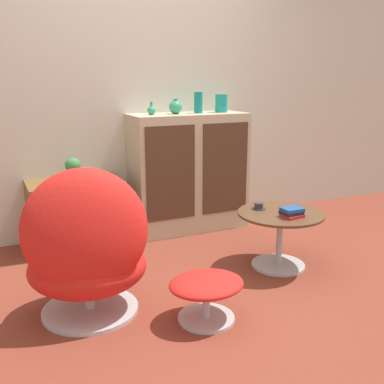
{
  "coord_description": "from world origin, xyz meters",
  "views": [
    {
      "loc": [
        -1.2,
        -2.45,
        1.37
      ],
      "look_at": [
        0.14,
        0.42,
        0.55
      ],
      "focal_mm": 42.0,
      "sensor_mm": 36.0,
      "label": 1
    }
  ],
  "objects": [
    {
      "name": "ground_plane",
      "position": [
        0.0,
        0.0,
        0.0
      ],
      "size": [
        12.0,
        12.0,
        0.0
      ],
      "primitive_type": "plane",
      "color": "brown"
    },
    {
      "name": "wall_back",
      "position": [
        0.0,
        1.4,
        1.3
      ],
      "size": [
        6.4,
        0.06,
        2.6
      ],
      "color": "beige",
      "rests_on": "ground_plane"
    },
    {
      "name": "sideboard",
      "position": [
        0.45,
        1.16,
        0.53
      ],
      "size": [
        1.04,
        0.42,
        1.05
      ],
      "color": "tan",
      "rests_on": "ground_plane"
    },
    {
      "name": "tv_console",
      "position": [
        -0.57,
        1.15,
        0.28
      ],
      "size": [
        0.74,
        0.46,
        0.55
      ],
      "color": "brown",
      "rests_on": "ground_plane"
    },
    {
      "name": "egg_chair",
      "position": [
        -0.74,
        -0.05,
        0.41
      ],
      "size": [
        0.8,
        0.76,
        0.92
      ],
      "color": "#B7B7BC",
      "rests_on": "ground_plane"
    },
    {
      "name": "ottoman",
      "position": [
        -0.14,
        -0.37,
        0.19
      ],
      "size": [
        0.44,
        0.37,
        0.27
      ],
      "color": "#B7B7BC",
      "rests_on": "ground_plane"
    },
    {
      "name": "coffee_table",
      "position": [
        0.69,
        0.08,
        0.28
      ],
      "size": [
        0.62,
        0.62,
        0.42
      ],
      "color": "#B7B7BC",
      "rests_on": "ground_plane"
    },
    {
      "name": "vase_leftmost",
      "position": [
        0.11,
        1.17,
        1.09
      ],
      "size": [
        0.07,
        0.07,
        0.11
      ],
      "color": "#2D8E6B",
      "rests_on": "sideboard"
    },
    {
      "name": "vase_inner_left",
      "position": [
        0.33,
        1.17,
        1.11
      ],
      "size": [
        0.11,
        0.11,
        0.13
      ],
      "color": "#2D8E6B",
      "rests_on": "sideboard"
    },
    {
      "name": "vase_inner_right",
      "position": [
        0.55,
        1.17,
        1.14
      ],
      "size": [
        0.08,
        0.08,
        0.18
      ],
      "color": "#147A75",
      "rests_on": "sideboard"
    },
    {
      "name": "vase_rightmost",
      "position": [
        0.78,
        1.17,
        1.13
      ],
      "size": [
        0.11,
        0.11,
        0.16
      ],
      "color": "teal",
      "rests_on": "sideboard"
    },
    {
      "name": "potted_plant",
      "position": [
        -0.58,
        1.15,
        0.65
      ],
      "size": [
        0.12,
        0.12,
        0.19
      ],
      "color": "#4C4C51",
      "rests_on": "tv_console"
    },
    {
      "name": "teacup",
      "position": [
        0.59,
        0.22,
        0.44
      ],
      "size": [
        0.1,
        0.1,
        0.05
      ],
      "color": "#2D2D33",
      "rests_on": "coffee_table"
    },
    {
      "name": "book_stack",
      "position": [
        0.69,
        -0.04,
        0.45
      ],
      "size": [
        0.15,
        0.13,
        0.07
      ],
      "color": "red",
      "rests_on": "coffee_table"
    }
  ]
}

